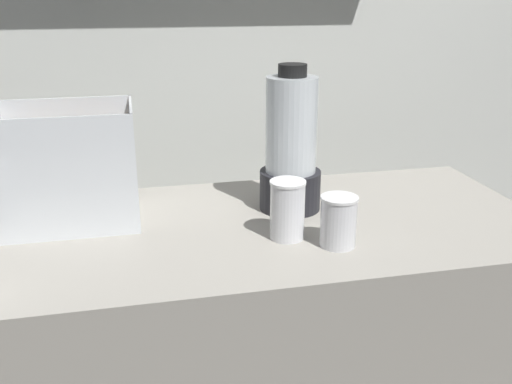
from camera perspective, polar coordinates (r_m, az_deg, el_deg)
counter at (r=1.60m, az=0.00°, el=-18.10°), size 1.40×0.64×0.90m
back_wall_unit at (r=2.03m, az=-4.88°, el=14.93°), size 2.60×0.24×2.50m
carrot_display_bin at (r=1.43m, az=-17.98°, el=0.58°), size 0.32×0.23×0.28m
blender_pitcher at (r=1.42m, az=3.50°, el=4.19°), size 0.15×0.15×0.37m
juice_cup_carrot_left at (r=1.28m, az=3.15°, el=-2.15°), size 0.08×0.08×0.14m
juice_cup_beet_middle at (r=1.25m, az=8.22°, el=-3.26°), size 0.08×0.08×0.11m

